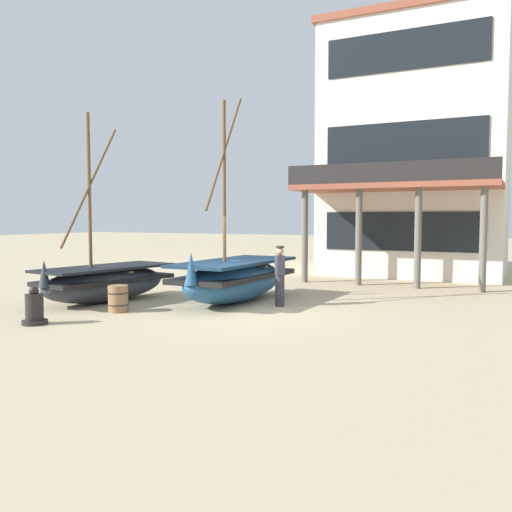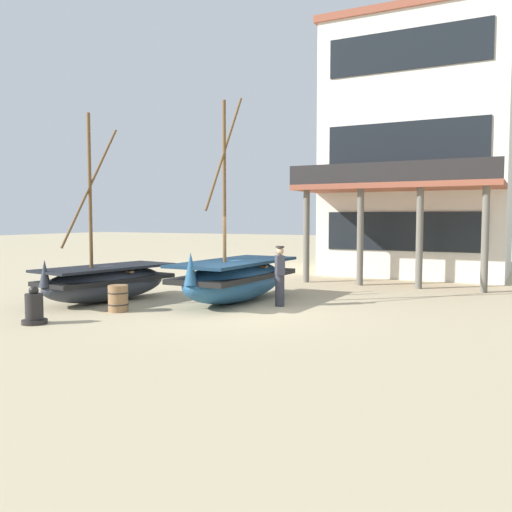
{
  "view_description": "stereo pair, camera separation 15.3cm",
  "coord_description": "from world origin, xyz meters",
  "px_view_note": "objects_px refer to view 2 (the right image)",
  "views": [
    {
      "loc": [
        6.76,
        -12.55,
        2.47
      ],
      "look_at": [
        0.0,
        1.0,
        1.4
      ],
      "focal_mm": 38.23,
      "sensor_mm": 36.0,
      "label": 1
    },
    {
      "loc": [
        6.9,
        -12.48,
        2.47
      ],
      "look_at": [
        0.0,
        1.0,
        1.4
      ],
      "focal_mm": 38.23,
      "sensor_mm": 36.0,
      "label": 2
    }
  ],
  "objects_px": {
    "fisherman_by_hull": "(280,277)",
    "harbor_building_main": "(419,150)",
    "fishing_boat_near_left": "(106,282)",
    "wooden_barrel": "(118,298)",
    "capstan_winch": "(34,309)",
    "fishing_boat_centre_large": "(235,279)"
  },
  "relations": [
    {
      "from": "fisherman_by_hull",
      "to": "harbor_building_main",
      "type": "height_order",
      "value": "harbor_building_main"
    },
    {
      "from": "fishing_boat_near_left",
      "to": "wooden_barrel",
      "type": "distance_m",
      "value": 1.94
    },
    {
      "from": "fishing_boat_near_left",
      "to": "fisherman_by_hull",
      "type": "relative_size",
      "value": 3.21
    },
    {
      "from": "capstan_winch",
      "to": "fishing_boat_near_left",
      "type": "bearing_deg",
      "value": 104.95
    },
    {
      "from": "fishing_boat_centre_large",
      "to": "capstan_winch",
      "type": "bearing_deg",
      "value": -116.25
    },
    {
      "from": "harbor_building_main",
      "to": "wooden_barrel",
      "type": "bearing_deg",
      "value": -110.53
    },
    {
      "from": "fishing_boat_near_left",
      "to": "fisherman_by_hull",
      "type": "height_order",
      "value": "fishing_boat_near_left"
    },
    {
      "from": "fisherman_by_hull",
      "to": "capstan_winch",
      "type": "bearing_deg",
      "value": -129.44
    },
    {
      "from": "fishing_boat_near_left",
      "to": "harbor_building_main",
      "type": "bearing_deg",
      "value": 61.97
    },
    {
      "from": "fishing_boat_near_left",
      "to": "harbor_building_main",
      "type": "xyz_separation_m",
      "value": [
        6.61,
        12.41,
        4.81
      ]
    },
    {
      "from": "wooden_barrel",
      "to": "harbor_building_main",
      "type": "xyz_separation_m",
      "value": [
        5.1,
        13.61,
        5.04
      ]
    },
    {
      "from": "fishing_boat_centre_large",
      "to": "fisherman_by_hull",
      "type": "xyz_separation_m",
      "value": [
        1.53,
        -0.17,
        0.16
      ]
    },
    {
      "from": "wooden_barrel",
      "to": "fishing_boat_near_left",
      "type": "bearing_deg",
      "value": 141.45
    },
    {
      "from": "harbor_building_main",
      "to": "fishing_boat_near_left",
      "type": "bearing_deg",
      "value": -118.03
    },
    {
      "from": "fishing_boat_centre_large",
      "to": "wooden_barrel",
      "type": "bearing_deg",
      "value": -123.21
    },
    {
      "from": "fishing_boat_near_left",
      "to": "harbor_building_main",
      "type": "distance_m",
      "value": 14.86
    },
    {
      "from": "fisherman_by_hull",
      "to": "capstan_winch",
      "type": "xyz_separation_m",
      "value": [
        -4.03,
        -4.9,
        -0.48
      ]
    },
    {
      "from": "wooden_barrel",
      "to": "fisherman_by_hull",
      "type": "bearing_deg",
      "value": 38.5
    },
    {
      "from": "fishing_boat_centre_large",
      "to": "wooden_barrel",
      "type": "xyz_separation_m",
      "value": [
        -1.89,
        -2.89,
        -0.33
      ]
    },
    {
      "from": "capstan_winch",
      "to": "wooden_barrel",
      "type": "xyz_separation_m",
      "value": [
        0.61,
        2.18,
        -0.0
      ]
    },
    {
      "from": "fishing_boat_near_left",
      "to": "fishing_boat_centre_large",
      "type": "xyz_separation_m",
      "value": [
        3.4,
        1.69,
        0.09
      ]
    },
    {
      "from": "capstan_winch",
      "to": "wooden_barrel",
      "type": "distance_m",
      "value": 2.26
    }
  ]
}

